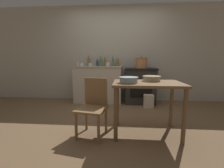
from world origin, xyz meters
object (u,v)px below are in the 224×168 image
(flour_sack, at_px, (149,101))
(bottle_mid_left, at_px, (105,63))
(chair, at_px, (93,105))
(cup_far_right, at_px, (82,65))
(bottle_center_left, at_px, (97,63))
(work_table, at_px, (147,91))
(bottle_center, at_px, (101,62))
(cup_right, at_px, (90,65))
(mixing_bowl_small, at_px, (129,80))
(bottle_center_right, at_px, (117,63))
(stove, at_px, (140,86))
(cup_mid_right, at_px, (108,64))
(cup_end_right, at_px, (78,64))
(mixing_bowl_large, at_px, (152,78))
(bottle_far_left, at_px, (113,62))
(bottle_left, at_px, (89,62))

(flour_sack, distance_m, bottle_mid_left, 1.53)
(chair, distance_m, cup_far_right, 1.83)
(bottle_center_left, bearing_deg, work_table, -60.33)
(bottle_center, height_order, cup_right, bottle_center)
(mixing_bowl_small, height_order, bottle_center_right, bottle_center_right)
(stove, height_order, cup_mid_right, cup_mid_right)
(chair, xyz_separation_m, bottle_center_left, (-0.28, 1.96, 0.58))
(cup_far_right, xyz_separation_m, cup_end_right, (-0.10, 0.03, 0.01))
(work_table, distance_m, mixing_bowl_large, 0.24)
(cup_mid_right, distance_m, cup_far_right, 0.67)
(flour_sack, xyz_separation_m, cup_mid_right, (-0.99, 0.27, 0.85))
(bottle_far_left, bearing_deg, bottle_center_right, 13.09)
(chair, height_order, bottle_mid_left, bottle_mid_left)
(mixing_bowl_small, relative_size, cup_mid_right, 2.61)
(mixing_bowl_large, distance_m, bottle_center_right, 1.87)
(bottle_center_right, bearing_deg, bottle_center, -166.94)
(flour_sack, xyz_separation_m, mixing_bowl_large, (-0.16, -1.15, 0.68))
(stove, xyz_separation_m, flour_sack, (0.16, -0.41, -0.30))
(bottle_center_left, bearing_deg, bottle_left, 174.62)
(mixing_bowl_large, bearing_deg, bottle_center_right, 108.83)
(bottle_center_left, bearing_deg, mixing_bowl_small, -68.04)
(cup_end_right, bearing_deg, bottle_center_right, 16.96)
(chair, relative_size, cup_end_right, 8.14)
(mixing_bowl_large, bearing_deg, bottle_mid_left, 118.27)
(cup_right, distance_m, cup_far_right, 0.22)
(bottle_center_right, bearing_deg, mixing_bowl_small, -83.07)
(mixing_bowl_small, distance_m, cup_mid_right, 1.71)
(mixing_bowl_small, relative_size, bottle_center_right, 1.23)
(chair, height_order, bottle_center, bottle_center)
(work_table, bearing_deg, mixing_bowl_large, 58.09)
(bottle_center_right, bearing_deg, cup_right, -155.21)
(bottle_mid_left, bearing_deg, bottle_left, 176.14)
(flour_sack, relative_size, mixing_bowl_large, 1.12)
(bottle_center, bearing_deg, cup_right, -138.60)
(bottle_center_left, bearing_deg, flour_sack, -24.41)
(work_table, distance_m, bottle_left, 2.34)
(cup_right, xyz_separation_m, cup_end_right, (-0.32, 0.01, 0.01))
(chair, xyz_separation_m, cup_far_right, (-0.62, 1.63, 0.55))
(bottle_far_left, bearing_deg, work_table, -70.96)
(bottle_center_left, relative_size, cup_mid_right, 1.84)
(bottle_center, bearing_deg, bottle_far_left, 13.05)
(mixing_bowl_large, distance_m, bottle_far_left, 1.88)
(flour_sack, relative_size, cup_right, 3.66)
(mixing_bowl_small, bearing_deg, bottle_center_right, 96.93)
(flour_sack, relative_size, mixing_bowl_small, 1.14)
(cup_far_right, bearing_deg, mixing_bowl_large, -43.48)
(bottle_left, distance_m, bottle_mid_left, 0.46)
(bottle_far_left, relative_size, bottle_center_left, 1.44)
(chair, relative_size, bottle_left, 2.93)
(bottle_left, distance_m, bottle_center_left, 0.25)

